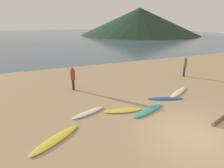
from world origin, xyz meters
TOP-DOWN VIEW (x-y plane):
  - ground_plane at (0.00, 10.00)m, footprint 120.00×120.00m
  - ocean_water at (0.00, 65.11)m, footprint 140.00×100.00m
  - headland_hill at (32.37, 56.69)m, footprint 42.63×42.63m
  - surfboard_0 at (-5.43, 2.11)m, footprint 2.45×1.93m
  - surfboard_1 at (-3.45, 3.89)m, footprint 2.12×1.13m
  - surfboard_2 at (-1.65, 3.36)m, footprint 2.25×1.07m
  - surfboard_3 at (-0.34, 2.77)m, footprint 2.49×1.34m
  - surfboard_4 at (1.62, 3.77)m, footprint 2.31×1.31m
  - surfboard_5 at (3.16, 4.27)m, footprint 2.51×1.62m
  - person_0 at (-3.33, 7.89)m, footprint 0.34×0.34m
  - person_1 at (6.58, 7.33)m, footprint 0.36×0.36m
  - driftwood_log at (2.20, 0.38)m, footprint 1.41×0.54m

SIDE VIEW (x-z plane):
  - ground_plane at x=0.00m, z-range -0.20..0.00m
  - ocean_water at x=0.00m, z-range 0.00..0.00m
  - surfboard_4 at x=1.62m, z-range 0.00..0.07m
  - surfboard_0 at x=-5.43m, z-range 0.00..0.08m
  - surfboard_2 at x=-1.65m, z-range 0.00..0.08m
  - surfboard_1 at x=-3.45m, z-range 0.00..0.08m
  - surfboard_5 at x=3.16m, z-range 0.00..0.08m
  - surfboard_3 at x=-0.34m, z-range 0.00..0.09m
  - driftwood_log at x=2.20m, z-range 0.00..0.16m
  - person_0 at x=-3.33m, z-range 0.15..1.85m
  - person_1 at x=6.58m, z-range 0.16..1.93m
  - headland_hill at x=32.37m, z-range 0.00..9.40m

